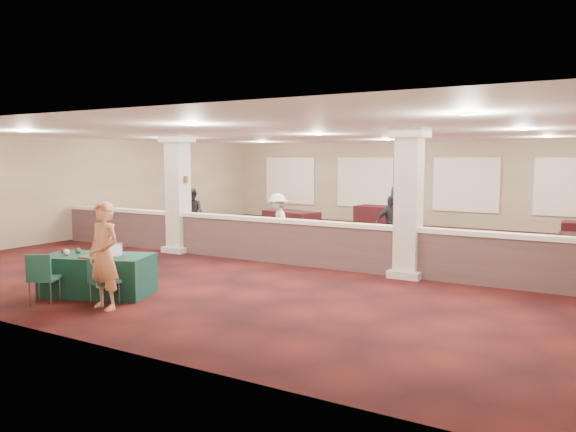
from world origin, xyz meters
The scene contains 30 objects.
ground centered at (0.00, 0.00, 0.00)m, with size 16.00×16.00×0.00m, color #471411.
wall_back centered at (0.00, 8.00, 1.60)m, with size 16.00×0.04×3.20m, color #87745D.
wall_front centered at (0.00, -8.00, 1.60)m, with size 16.00×0.04×3.20m, color #87745D.
wall_left centered at (-8.00, 0.00, 1.60)m, with size 0.04×16.00×3.20m, color #87745D.
ceiling centered at (0.00, 0.00, 3.20)m, with size 16.00×16.00×0.02m, color white.
partition_wall centered at (0.00, -1.50, 0.57)m, with size 15.60×0.28×1.10m.
column_left centered at (-3.50, -1.50, 1.64)m, with size 0.72×0.72×3.20m.
column_right centered at (3.00, -1.50, 1.64)m, with size 0.72×0.72×3.20m.
sconce_left centered at (-3.78, -1.50, 2.00)m, with size 0.12×0.12×0.18m.
sconce_right centered at (-3.22, -1.50, 2.00)m, with size 0.12×0.12×0.18m.
near_table centered at (-1.50, -6.01, 0.38)m, with size 1.96×0.98×0.75m, color #0E352A.
conf_chair_main centered at (-0.82, -6.54, 0.50)m, with size 0.49×0.49×0.84m.
conf_chair_side centered at (-1.78, -7.00, 0.54)m, with size 0.62×0.62×0.91m.
woman centered at (-0.59, -6.64, 0.92)m, with size 0.66×0.44×1.84m, color #E38862.
far_table_front_left centered at (-5.00, 0.30, 0.36)m, with size 1.77×0.89×0.72m, color black.
far_table_front_center centered at (0.32, 0.30, 0.39)m, with size 1.91×0.95×0.77m, color black.
far_table_back_left centered at (-2.66, 3.20, 0.39)m, with size 1.94×0.97×0.79m, color black.
far_table_back_center centered at (-0.65, 6.50, 0.40)m, with size 1.96×0.98×0.79m, color black.
attendee_a centered at (-4.96, 0.81, 0.80)m, with size 0.77×0.43×1.61m, color black.
attendee_b centered at (-1.23, 0.00, 0.80)m, with size 1.03×0.47×1.60m, color beige.
attendee_c centered at (1.50, 1.50, 0.78)m, with size 0.92×0.44×1.56m, color black.
attendee_d centered at (0.81, 3.99, 0.85)m, with size 0.84×0.46×1.71m, color black.
laptop_base centered at (-1.19, -5.95, 0.76)m, with size 0.34×0.24×0.02m, color silver.
laptop_screen centered at (-1.23, -5.84, 0.89)m, with size 0.34×0.01×0.23m, color silver.
screen_glow centered at (-1.23, -5.85, 0.87)m, with size 0.31×0.00×0.20m, color silver.
knitting centered at (-1.36, -6.23, 0.77)m, with size 0.41×0.31×0.03m, color #AA3B1B.
yarn_cream centered at (-2.00, -6.31, 0.81)m, with size 0.11×0.11×0.11m, color beige.
yarn_red centered at (-2.20, -6.22, 0.81)m, with size 0.10×0.10×0.10m, color maroon.
yarn_grey centered at (-1.98, -6.06, 0.81)m, with size 0.11×0.11×0.11m, color #454549.
scissors centered at (-0.77, -6.05, 0.76)m, with size 0.12×0.03×0.01m, color red.
Camera 1 is at (6.88, -13.13, 2.56)m, focal length 35.00 mm.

